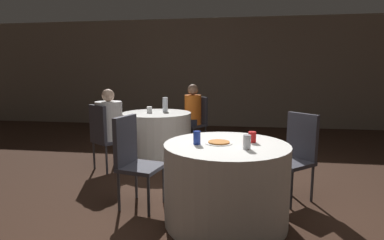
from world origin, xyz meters
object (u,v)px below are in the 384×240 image
Objects in this scene: soda_can_silver at (247,142)px; chair_near_west at (133,154)px; chair_far_northeast at (196,118)px; person_white_shirt at (113,128)px; table_far at (157,135)px; chair_far_southwest at (103,133)px; bottle_far at (165,104)px; person_orange_shirt at (190,117)px; table_near at (226,183)px; pizza_plate_near at (219,142)px; soda_can_blue at (197,138)px; chair_near_northeast at (297,149)px.

chair_near_west is at bearing 161.99° from soda_can_silver.
chair_far_northeast is 1.82m from person_white_shirt.
table_far is 9.33× the size of soda_can_silver.
chair_far_northeast is (0.31, 2.68, 0.00)m from chair_near_west.
chair_far_southwest is 1.24m from bottle_far.
table_near is at bearing 139.65° from person_orange_shirt.
table_far is at bearing 90.00° from chair_far_southwest.
person_orange_shirt reaches higher than pizza_plate_near.
person_white_shirt reaches higher than table_far.
soda_can_blue is at bearing 166.06° from soda_can_silver.
chair_far_southwest is 7.81× the size of soda_can_blue.
table_near is 2.57m from bottle_far.
chair_near_northeast and chair_far_northeast have the same top height.
chair_near_west is at bearing -85.93° from bottle_far.
person_orange_shirt is at bearing 105.49° from table_near.
chair_near_west reaches higher than soda_can_silver.
pizza_plate_near is at bearing -65.00° from bottle_far.
soda_can_blue is at bearing 81.29° from chair_near_west.
table_far is 2.67m from soda_can_silver.
table_far is 0.85m from person_orange_shirt.
soda_can_silver is (0.84, -3.05, 0.25)m from chair_far_northeast.
person_white_shirt is 1.65m from person_orange_shirt.
soda_can_silver is (0.18, -0.17, 0.44)m from table_near.
chair_far_southwest is (-0.80, 1.05, 0.00)m from chair_near_west.
chair_far_southwest is 3.98× the size of bottle_far.
bottle_far is at bearing 87.73° from person_orange_shirt.
person_orange_shirt is (0.93, 1.36, -0.01)m from person_white_shirt.
soda_can_blue is (0.40, -2.94, 0.25)m from chair_far_northeast.
person_orange_shirt is 4.78× the size of pizza_plate_near.
pizza_plate_near is (0.59, -2.88, 0.20)m from chair_far_northeast.
chair_near_west is 7.81× the size of soda_can_silver.
pizza_plate_near is (1.15, -2.06, 0.38)m from table_far.
pizza_plate_near reaches higher than table_far.
table_far is 0.95× the size of person_orange_shirt.
soda_can_blue is (-1.01, -0.71, 0.25)m from chair_near_northeast.
chair_near_northeast is at bearing 35.17° from soda_can_blue.
table_near is 0.39m from pizza_plate_near.
table_near is 1.01m from chair_near_west.
chair_far_southwest is 3.82× the size of pizza_plate_near.
chair_far_northeast is 3.82× the size of pizza_plate_near.
soda_can_blue reaches higher than table_near.
person_white_shirt is at bearing 139.73° from pizza_plate_near.
soda_can_silver is at bearing 104.19° from chair_near_northeast.
chair_far_southwest reaches higher than soda_can_silver.
chair_near_west is at bearing 159.53° from soda_can_blue.
chair_far_northeast is at bearing -174.80° from chair_near_west.
chair_near_west reaches higher than pizza_plate_near.
pizza_plate_near is 2.48m from bottle_far.
table_near is at bearing -0.76° from chair_far_southwest.
chair_far_southwest reaches higher than table_far.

